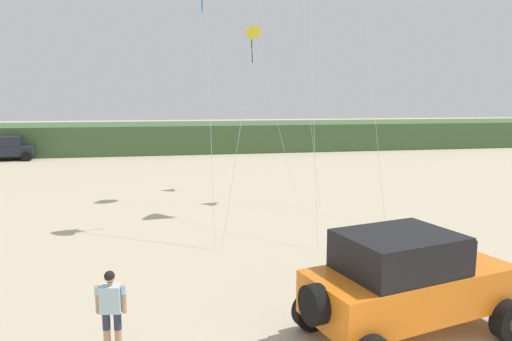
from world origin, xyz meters
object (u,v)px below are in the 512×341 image
at_px(jeep, 407,281).
at_px(kite_yellow_diamond, 255,36).
at_px(person_watching, 111,306).
at_px(distant_pickup, 5,149).

distance_m(jeep, kite_yellow_diamond, 18.65).
relative_size(jeep, person_watching, 3.01).
xyz_separation_m(jeep, kite_yellow_diamond, (0.07, 17.21, 7.20)).
height_order(distant_pickup, kite_yellow_diamond, kite_yellow_diamond).
distance_m(jeep, person_watching, 6.04).
height_order(person_watching, distant_pickup, distant_pickup).
bearing_deg(jeep, distant_pickup, 118.91).
height_order(person_watching, kite_yellow_diamond, kite_yellow_diamond).
relative_size(person_watching, kite_yellow_diamond, 0.19).
xyz_separation_m(jeep, person_watching, (-6.01, 0.53, -0.26)).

